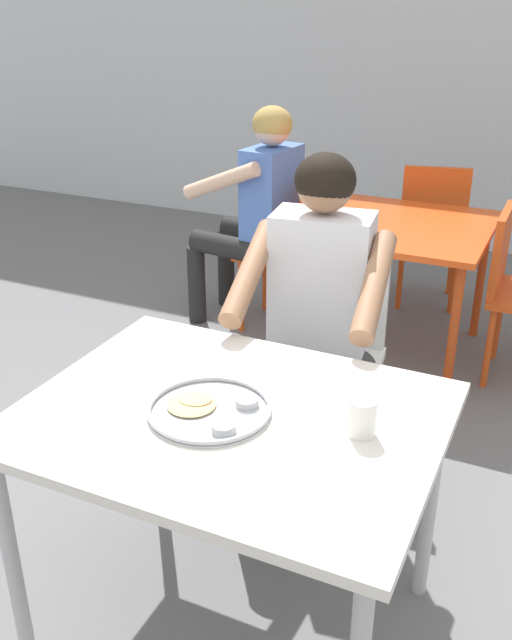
{
  "coord_description": "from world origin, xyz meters",
  "views": [
    {
      "loc": [
        0.77,
        -1.29,
        1.72
      ],
      "look_at": [
        0.0,
        0.34,
        0.89
      ],
      "focal_mm": 39.75,
      "sensor_mm": 36.0,
      "label": 1
    }
  ],
  "objects_px": {
    "chair_foreground": "(328,344)",
    "patron_background": "(257,200)",
    "chair_red_left": "(295,243)",
    "diner_foreground": "(316,307)",
    "thali_tray": "(210,409)",
    "table_background_red": "(400,239)",
    "chair_red_far": "(432,228)",
    "table_foreground": "(231,437)",
    "drinking_cup": "(362,416)"
  },
  "relations": [
    {
      "from": "thali_tray",
      "to": "chair_red_far",
      "type": "bearing_deg",
      "value": 89.67
    },
    {
      "from": "chair_foreground",
      "to": "diner_foreground",
      "type": "distance_m",
      "value": 0.32
    },
    {
      "from": "chair_foreground",
      "to": "chair_red_far",
      "type": "relative_size",
      "value": 0.99
    },
    {
      "from": "drinking_cup",
      "to": "chair_red_far",
      "type": "bearing_deg",
      "value": 98.07
    },
    {
      "from": "patron_background",
      "to": "diner_foreground",
      "type": "bearing_deg",
      "value": -57.29
    },
    {
      "from": "thali_tray",
      "to": "drinking_cup",
      "type": "bearing_deg",
      "value": 10.95
    },
    {
      "from": "drinking_cup",
      "to": "chair_foreground",
      "type": "height_order",
      "value": "chair_foreground"
    },
    {
      "from": "table_background_red",
      "to": "patron_background",
      "type": "bearing_deg",
      "value": 179.25
    },
    {
      "from": "table_foreground",
      "to": "chair_red_left",
      "type": "bearing_deg",
      "value": 107.48
    },
    {
      "from": "patron_background",
      "to": "table_foreground",
      "type": "bearing_deg",
      "value": -66.83
    },
    {
      "from": "thali_tray",
      "to": "table_background_red",
      "type": "xyz_separation_m",
      "value": [
        -0.01,
        1.98,
        -0.13
      ]
    },
    {
      "from": "drinking_cup",
      "to": "chair_foreground",
      "type": "bearing_deg",
      "value": 114.06
    },
    {
      "from": "diner_foreground",
      "to": "chair_red_left",
      "type": "distance_m",
      "value": 1.45
    },
    {
      "from": "diner_foreground",
      "to": "table_foreground",
      "type": "bearing_deg",
      "value": -87.39
    },
    {
      "from": "chair_red_left",
      "to": "patron_background",
      "type": "xyz_separation_m",
      "value": [
        -0.21,
        -0.04,
        0.23
      ]
    },
    {
      "from": "thali_tray",
      "to": "patron_background",
      "type": "bearing_deg",
      "value": 111.79
    },
    {
      "from": "table_foreground",
      "to": "thali_tray",
      "type": "height_order",
      "value": "thali_tray"
    },
    {
      "from": "table_foreground",
      "to": "chair_foreground",
      "type": "relative_size",
      "value": 1.25
    },
    {
      "from": "chair_foreground",
      "to": "patron_background",
      "type": "height_order",
      "value": "patron_background"
    },
    {
      "from": "chair_foreground",
      "to": "table_foreground",
      "type": "bearing_deg",
      "value": -86.63
    },
    {
      "from": "chair_red_left",
      "to": "chair_red_far",
      "type": "height_order",
      "value": "chair_red_far"
    },
    {
      "from": "drinking_cup",
      "to": "chair_foreground",
      "type": "distance_m",
      "value": 1.0
    },
    {
      "from": "chair_foreground",
      "to": "table_background_red",
      "type": "relative_size",
      "value": 0.97
    },
    {
      "from": "diner_foreground",
      "to": "chair_red_far",
      "type": "xyz_separation_m",
      "value": [
        0.0,
        1.92,
        -0.26
      ]
    },
    {
      "from": "diner_foreground",
      "to": "patron_background",
      "type": "bearing_deg",
      "value": 122.71
    },
    {
      "from": "chair_red_left",
      "to": "diner_foreground",
      "type": "bearing_deg",
      "value": -65.25
    },
    {
      "from": "diner_foreground",
      "to": "patron_background",
      "type": "distance_m",
      "value": 1.5
    },
    {
      "from": "table_foreground",
      "to": "drinking_cup",
      "type": "xyz_separation_m",
      "value": [
        0.34,
        0.05,
        0.13
      ]
    },
    {
      "from": "table_background_red",
      "to": "chair_red_left",
      "type": "relative_size",
      "value": 1.03
    },
    {
      "from": "thali_tray",
      "to": "chair_foreground",
      "type": "relative_size",
      "value": 0.38
    },
    {
      "from": "table_foreground",
      "to": "chair_foreground",
      "type": "distance_m",
      "value": 0.93
    },
    {
      "from": "table_background_red",
      "to": "patron_background",
      "type": "xyz_separation_m",
      "value": [
        -0.79,
        0.01,
        0.11
      ]
    },
    {
      "from": "chair_foreground",
      "to": "drinking_cup",
      "type": "bearing_deg",
      "value": -65.94
    },
    {
      "from": "chair_foreground",
      "to": "table_background_red",
      "type": "bearing_deg",
      "value": 89.81
    },
    {
      "from": "table_background_red",
      "to": "thali_tray",
      "type": "bearing_deg",
      "value": -89.83
    },
    {
      "from": "table_foreground",
      "to": "table_background_red",
      "type": "relative_size",
      "value": 1.21
    },
    {
      "from": "patron_background",
      "to": "chair_red_left",
      "type": "bearing_deg",
      "value": 10.82
    },
    {
      "from": "table_foreground",
      "to": "thali_tray",
      "type": "xyz_separation_m",
      "value": [
        -0.05,
        -0.03,
        0.09
      ]
    },
    {
      "from": "diner_foreground",
      "to": "chair_red_left",
      "type": "bearing_deg",
      "value": 114.75
    },
    {
      "from": "drinking_cup",
      "to": "chair_red_far",
      "type": "relative_size",
      "value": 0.11
    },
    {
      "from": "chair_red_left",
      "to": "patron_background",
      "type": "bearing_deg",
      "value": -169.18
    },
    {
      "from": "diner_foreground",
      "to": "table_background_red",
      "type": "height_order",
      "value": "diner_foreground"
    },
    {
      "from": "table_foreground",
      "to": "chair_red_left",
      "type": "relative_size",
      "value": 1.25
    },
    {
      "from": "drinking_cup",
      "to": "patron_background",
      "type": "relative_size",
      "value": 0.08
    },
    {
      "from": "chair_red_far",
      "to": "patron_background",
      "type": "distance_m",
      "value": 1.07
    },
    {
      "from": "chair_red_far",
      "to": "patron_background",
      "type": "bearing_deg",
      "value": -140.89
    },
    {
      "from": "chair_foreground",
      "to": "chair_red_left",
      "type": "xyz_separation_m",
      "value": [
        -0.58,
        1.08,
        -0.01
      ]
    },
    {
      "from": "chair_foreground",
      "to": "chair_red_far",
      "type": "distance_m",
      "value": 1.7
    },
    {
      "from": "patron_background",
      "to": "table_background_red",
      "type": "bearing_deg",
      "value": -0.75
    },
    {
      "from": "chair_red_left",
      "to": "patron_background",
      "type": "distance_m",
      "value": 0.31
    }
  ]
}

